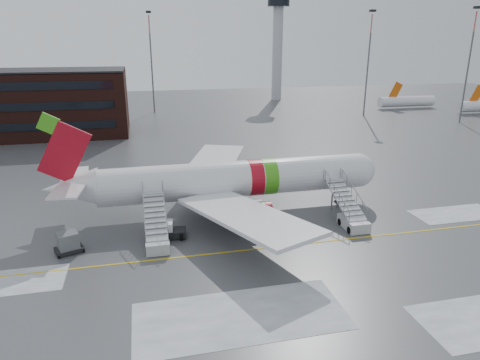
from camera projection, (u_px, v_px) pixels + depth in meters
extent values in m
plane|color=#494C4F|center=(280.00, 241.00, 38.76)|extent=(260.00, 260.00, 0.00)
cylinder|color=white|center=(236.00, 179.00, 44.95)|extent=(28.00, 3.80, 3.80)
sphere|color=white|center=(357.00, 170.00, 47.97)|extent=(3.80, 3.80, 3.80)
cube|color=black|center=(366.00, 165.00, 48.04)|extent=(1.09, 1.60, 0.97)
cone|color=white|center=(70.00, 188.00, 41.33)|extent=(5.20, 3.72, 3.72)
cube|color=#AA0D1C|center=(65.00, 153.00, 40.22)|extent=(5.27, 0.30, 6.09)
cube|color=#43A81A|center=(48.00, 124.00, 39.11)|extent=(2.16, 0.26, 2.16)
cube|color=white|center=(75.00, 174.00, 43.58)|extent=(3.07, 4.85, 0.18)
cube|color=white|center=(68.00, 190.00, 38.77)|extent=(3.07, 4.85, 0.18)
cube|color=white|center=(213.00, 164.00, 52.79)|extent=(10.72, 15.97, 1.13)
cube|color=white|center=(246.00, 215.00, 37.04)|extent=(10.72, 15.97, 1.13)
cylinder|color=white|center=(230.00, 181.00, 50.48)|extent=(3.40, 2.10, 2.10)
cylinder|color=white|center=(253.00, 214.00, 40.84)|extent=(3.40, 2.10, 2.10)
cylinder|color=#595B60|center=(339.00, 193.00, 48.34)|extent=(0.20, 0.20, 1.80)
cylinder|color=black|center=(339.00, 197.00, 48.48)|extent=(0.90, 0.56, 0.90)
cylinder|color=black|center=(227.00, 199.00, 48.01)|extent=(0.90, 0.56, 0.90)
cylinder|color=black|center=(236.00, 215.00, 43.56)|extent=(0.90, 0.56, 0.90)
cube|color=#B7B9BF|center=(354.00, 223.00, 41.27)|extent=(2.00, 3.20, 1.00)
cube|color=#B7B9BF|center=(345.00, 199.00, 42.70)|extent=(1.90, 5.87, 2.52)
cube|color=#B7B9BF|center=(332.00, 178.00, 45.39)|extent=(1.90, 1.40, 0.15)
cylinder|color=#595B60|center=(332.00, 195.00, 45.54)|extent=(0.16, 0.16, 3.40)
cylinder|color=black|center=(350.00, 230.00, 40.21)|extent=(0.25, 0.70, 0.70)
cylinder|color=black|center=(357.00, 220.00, 42.45)|extent=(0.25, 0.70, 0.70)
cube|color=#B1B3B8|center=(157.00, 243.00, 37.23)|extent=(2.00, 3.20, 1.00)
cube|color=#B1B3B8|center=(155.00, 216.00, 38.66)|extent=(1.90, 5.87, 2.52)
cube|color=#B1B3B8|center=(153.00, 192.00, 41.35)|extent=(1.90, 1.40, 0.15)
cylinder|color=#595B60|center=(154.00, 210.00, 41.51)|extent=(0.16, 0.16, 3.40)
cylinder|color=black|center=(147.00, 251.00, 36.17)|extent=(0.25, 0.70, 0.70)
cylinder|color=black|center=(167.00, 239.00, 38.41)|extent=(0.25, 0.70, 0.70)
cube|color=black|center=(171.00, 233.00, 39.38)|extent=(2.89, 1.77, 0.69)
cube|color=white|center=(165.00, 226.00, 39.12)|extent=(1.52, 1.52, 0.88)
cube|color=black|center=(165.00, 223.00, 39.01)|extent=(1.31, 1.40, 0.15)
cylinder|color=black|center=(160.00, 238.00, 38.66)|extent=(0.37, 0.71, 0.69)
cylinder|color=black|center=(182.00, 237.00, 38.87)|extent=(0.37, 0.71, 0.69)
cylinder|color=black|center=(161.00, 231.00, 39.95)|extent=(0.37, 0.71, 0.69)
cylinder|color=black|center=(182.00, 230.00, 40.17)|extent=(0.37, 0.71, 0.69)
cube|color=black|center=(69.00, 249.00, 36.69)|extent=(2.64, 2.29, 0.35)
cube|color=slate|center=(68.00, 241.00, 36.44)|extent=(2.04, 1.98, 1.51)
cylinder|color=black|center=(55.00, 256.00, 35.85)|extent=(0.28, 0.35, 0.30)
cylinder|color=black|center=(83.00, 246.00, 37.59)|extent=(0.28, 0.35, 0.30)
cylinder|color=#B2B5BA|center=(277.00, 53.00, 128.92)|extent=(3.00, 3.00, 28.00)
cylinder|color=black|center=(279.00, 1.00, 124.45)|extent=(6.40, 6.40, 3.00)
cylinder|color=#595B60|center=(367.00, 75.00, 102.30)|extent=(0.36, 0.36, 19.20)
cylinder|color=#CC7272|center=(372.00, 24.00, 98.74)|extent=(0.32, 0.32, 4.32)
cube|color=black|center=(373.00, 11.00, 97.86)|extent=(1.20, 1.20, 0.50)
cylinder|color=#595B60|center=(152.00, 74.00, 106.33)|extent=(0.36, 0.36, 19.20)
cylinder|color=#CC7272|center=(149.00, 25.00, 102.77)|extent=(0.32, 0.32, 4.32)
cube|color=black|center=(148.00, 12.00, 101.88)|extent=(1.20, 1.20, 0.50)
cylinder|color=#595B60|center=(466.00, 79.00, 92.78)|extent=(0.36, 0.36, 19.20)
cylinder|color=#CC7272|center=(475.00, 22.00, 89.23)|extent=(0.32, 0.32, 4.32)
cube|color=black|center=(478.00, 7.00, 88.34)|extent=(1.20, 1.20, 0.50)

